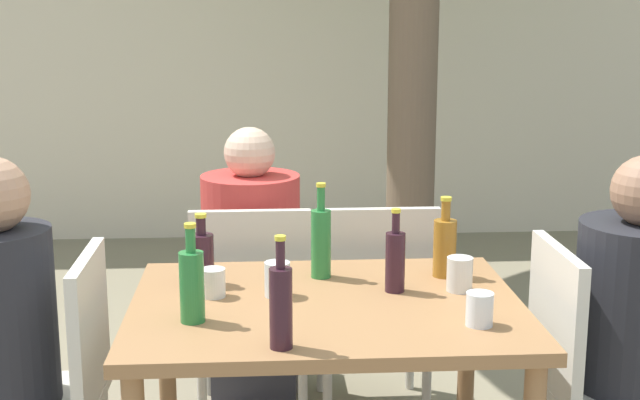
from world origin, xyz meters
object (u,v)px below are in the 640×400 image
at_px(person_seated_2, 252,279).
at_px(drinking_glass_3, 277,279).
at_px(drinking_glass_0, 213,283).
at_px(drinking_glass_2, 480,309).
at_px(wine_bottle_1, 202,257).
at_px(green_bottle_3, 192,284).
at_px(patio_chair_3, 375,300).
at_px(green_bottle_0, 321,241).
at_px(wine_bottle_4, 281,305).
at_px(drinking_glass_1, 460,274).
at_px(patio_chair_0, 55,380).
at_px(dining_table_front, 326,329).
at_px(patio_chair_1, 587,366).
at_px(wine_bottle_5, 395,260).
at_px(patio_chair_2, 252,303).
at_px(amber_bottle_2, 445,246).

xyz_separation_m(person_seated_2, drinking_glass_3, (0.09, -0.84, 0.26)).
relative_size(person_seated_2, drinking_glass_0, 12.95).
height_order(drinking_glass_2, drinking_glass_3, drinking_glass_3).
relative_size(wine_bottle_1, green_bottle_3, 0.81).
height_order(patio_chair_3, green_bottle_0, green_bottle_0).
relative_size(green_bottle_0, green_bottle_3, 1.10).
bearing_deg(patio_chair_3, wine_bottle_4, 69.86).
height_order(person_seated_2, drinking_glass_1, person_seated_2).
bearing_deg(wine_bottle_4, wine_bottle_1, 113.10).
bearing_deg(drinking_glass_2, patio_chair_0, 169.51).
bearing_deg(wine_bottle_1, person_seated_2, 78.07).
relative_size(dining_table_front, green_bottle_0, 3.74).
bearing_deg(drinking_glass_2, drinking_glass_1, 87.84).
bearing_deg(patio_chair_1, green_bottle_0, 72.95).
xyz_separation_m(green_bottle_0, drinking_glass_2, (0.41, -0.48, -0.08)).
relative_size(patio_chair_0, wine_bottle_5, 3.32).
bearing_deg(patio_chair_2, dining_table_front, 109.18).
relative_size(dining_table_front, drinking_glass_0, 13.34).
xyz_separation_m(patio_chair_0, patio_chair_2, (0.59, 0.68, 0.00)).
xyz_separation_m(wine_bottle_1, green_bottle_3, (-0.00, -0.35, 0.02)).
bearing_deg(patio_chair_0, green_bottle_3, 71.39).
xyz_separation_m(amber_bottle_2, drinking_glass_3, (-0.55, -0.17, -0.05)).
bearing_deg(drinking_glass_3, dining_table_front, -24.29).
height_order(person_seated_2, wine_bottle_1, person_seated_2).
height_order(patio_chair_0, person_seated_2, person_seated_2).
xyz_separation_m(person_seated_2, wine_bottle_5, (0.46, -0.82, 0.31)).
bearing_deg(green_bottle_3, patio_chair_2, 79.43).
xyz_separation_m(patio_chair_2, drinking_glass_2, (0.65, -0.91, 0.28)).
xyz_separation_m(patio_chair_3, green_bottle_0, (-0.24, -0.43, 0.35)).
xyz_separation_m(patio_chair_0, person_seated_2, (0.59, 0.91, 0.02)).
height_order(wine_bottle_1, drinking_glass_0, wine_bottle_1).
xyz_separation_m(patio_chair_3, wine_bottle_5, (-0.02, -0.59, 0.33)).
relative_size(patio_chair_2, green_bottle_0, 2.79).
bearing_deg(green_bottle_3, drinking_glass_0, 78.03).
bearing_deg(drinking_glass_3, patio_chair_2, 98.30).
distance_m(wine_bottle_1, green_bottle_3, 0.35).
bearing_deg(patio_chair_3, drinking_glass_3, 57.99).
relative_size(patio_chair_2, green_bottle_3, 3.07).
xyz_separation_m(patio_chair_1, drinking_glass_1, (-0.40, 0.08, 0.29)).
bearing_deg(patio_chair_0, drinking_glass_1, 93.69).
relative_size(dining_table_front, patio_chair_2, 1.34).
distance_m(wine_bottle_5, drinking_glass_3, 0.37).
height_order(drinking_glass_1, drinking_glass_2, drinking_glass_1).
xyz_separation_m(dining_table_front, drinking_glass_0, (-0.34, 0.07, 0.13)).
relative_size(patio_chair_1, patio_chair_3, 1.00).
xyz_separation_m(dining_table_front, drinking_glass_2, (0.41, -0.23, 0.14)).
height_order(amber_bottle_2, drinking_glass_0, amber_bottle_2).
relative_size(patio_chair_1, person_seated_2, 0.77).
distance_m(patio_chair_3, amber_bottle_2, 0.58).
bearing_deg(wine_bottle_5, patio_chair_0, -175.15).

